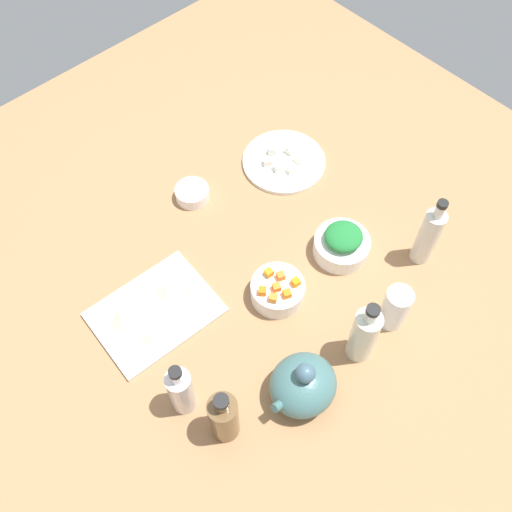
% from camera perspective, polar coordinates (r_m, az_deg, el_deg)
% --- Properties ---
extents(tabletop, '(1.90, 1.90, 0.03)m').
position_cam_1_polar(tabletop, '(1.46, 0.00, -1.36)').
color(tabletop, '#A0734B').
rests_on(tabletop, ground).
extents(cutting_board, '(0.30, 0.23, 0.01)m').
position_cam_1_polar(cutting_board, '(1.40, -10.05, -5.55)').
color(cutting_board, silver).
rests_on(cutting_board, tabletop).
extents(plate_tofu, '(0.23, 0.23, 0.01)m').
position_cam_1_polar(plate_tofu, '(1.64, 2.80, 9.40)').
color(plate_tofu, white).
rests_on(plate_tofu, tabletop).
extents(bowl_greens, '(0.14, 0.14, 0.05)m').
position_cam_1_polar(bowl_greens, '(1.46, 8.52, 0.97)').
color(bowl_greens, white).
rests_on(bowl_greens, tabletop).
extents(bowl_carrots, '(0.13, 0.13, 0.05)m').
position_cam_1_polar(bowl_carrots, '(1.38, 2.16, -3.46)').
color(bowl_carrots, white).
rests_on(bowl_carrots, tabletop).
extents(bowl_small_side, '(0.09, 0.09, 0.04)m').
position_cam_1_polar(bowl_small_side, '(1.56, -6.39, 6.24)').
color(bowl_small_side, white).
rests_on(bowl_small_side, tabletop).
extents(teapot, '(0.17, 0.14, 0.14)m').
position_cam_1_polar(teapot, '(1.26, 4.71, -12.69)').
color(teapot, '#416A6B').
rests_on(teapot, tabletop).
extents(bottle_0, '(0.06, 0.06, 0.21)m').
position_cam_1_polar(bottle_0, '(1.28, 10.71, -7.73)').
color(bottle_0, silver).
rests_on(bottle_0, tabletop).
extents(bottle_1, '(0.05, 0.05, 0.19)m').
position_cam_1_polar(bottle_1, '(1.23, -7.49, -13.19)').
color(bottle_1, silver).
rests_on(bottle_1, tabletop).
extents(bottle_2, '(0.06, 0.06, 0.19)m').
position_cam_1_polar(bottle_2, '(1.21, -3.25, -15.79)').
color(bottle_2, brown).
rests_on(bottle_2, tabletop).
extents(bottle_3, '(0.05, 0.05, 0.22)m').
position_cam_1_polar(bottle_3, '(1.44, 16.83, 1.97)').
color(bottle_3, silver).
rests_on(bottle_3, tabletop).
extents(drinking_glass_0, '(0.06, 0.06, 0.13)m').
position_cam_1_polar(drinking_glass_0, '(1.35, 13.72, -5.06)').
color(drinking_glass_0, white).
rests_on(drinking_glass_0, tabletop).
extents(carrot_cube_0, '(0.02, 0.02, 0.02)m').
position_cam_1_polar(carrot_cube_0, '(1.34, 2.05, -3.14)').
color(carrot_cube_0, orange).
rests_on(carrot_cube_0, bowl_carrots).
extents(carrot_cube_1, '(0.02, 0.02, 0.02)m').
position_cam_1_polar(carrot_cube_1, '(1.35, 3.99, -2.62)').
color(carrot_cube_1, orange).
rests_on(carrot_cube_1, bowl_carrots).
extents(carrot_cube_2, '(0.02, 0.02, 0.02)m').
position_cam_1_polar(carrot_cube_2, '(1.36, 1.28, -1.68)').
color(carrot_cube_2, orange).
rests_on(carrot_cube_2, bowl_carrots).
extents(carrot_cube_3, '(0.03, 0.03, 0.02)m').
position_cam_1_polar(carrot_cube_3, '(1.34, 0.64, -3.53)').
color(carrot_cube_3, orange).
rests_on(carrot_cube_3, bowl_carrots).
extents(carrot_cube_4, '(0.02, 0.02, 0.02)m').
position_cam_1_polar(carrot_cube_4, '(1.33, 3.12, -3.80)').
color(carrot_cube_4, orange).
rests_on(carrot_cube_4, bowl_carrots).
extents(carrot_cube_5, '(0.03, 0.03, 0.02)m').
position_cam_1_polar(carrot_cube_5, '(1.33, 1.73, -4.22)').
color(carrot_cube_5, orange).
rests_on(carrot_cube_5, bowl_carrots).
extents(carrot_cube_6, '(0.02, 0.02, 0.02)m').
position_cam_1_polar(carrot_cube_6, '(1.36, 2.59, -1.92)').
color(carrot_cube_6, orange).
rests_on(carrot_cube_6, bowl_carrots).
extents(chopped_greens_mound, '(0.11, 0.11, 0.04)m').
position_cam_1_polar(chopped_greens_mound, '(1.42, 8.75, 1.95)').
color(chopped_greens_mound, '#217634').
rests_on(chopped_greens_mound, bowl_greens).
extents(tofu_cube_0, '(0.03, 0.03, 0.02)m').
position_cam_1_polar(tofu_cube_0, '(1.60, 3.59, 8.69)').
color(tofu_cube_0, white).
rests_on(tofu_cube_0, plate_tofu).
extents(tofu_cube_1, '(0.03, 0.03, 0.02)m').
position_cam_1_polar(tofu_cube_1, '(1.62, 1.17, 9.42)').
color(tofu_cube_1, white).
rests_on(tofu_cube_1, plate_tofu).
extents(tofu_cube_2, '(0.03, 0.03, 0.02)m').
position_cam_1_polar(tofu_cube_2, '(1.61, 2.23, 8.87)').
color(tofu_cube_2, white).
rests_on(tofu_cube_2, plate_tofu).
extents(tofu_cube_3, '(0.03, 0.03, 0.02)m').
position_cam_1_polar(tofu_cube_3, '(1.65, 1.66, 10.51)').
color(tofu_cube_3, white).
rests_on(tofu_cube_3, plate_tofu).
extents(tofu_cube_4, '(0.03, 0.03, 0.02)m').
position_cam_1_polar(tofu_cube_4, '(1.63, 4.34, 9.71)').
color(tofu_cube_4, white).
rests_on(tofu_cube_4, plate_tofu).
extents(tofu_cube_5, '(0.02, 0.02, 0.02)m').
position_cam_1_polar(tofu_cube_5, '(1.65, 3.44, 10.57)').
color(tofu_cube_5, silver).
rests_on(tofu_cube_5, plate_tofu).
extents(dumpling_0, '(0.07, 0.07, 0.02)m').
position_cam_1_polar(dumpling_0, '(1.35, -10.35, -7.89)').
color(dumpling_0, beige).
rests_on(dumpling_0, cutting_board).
extents(dumpling_1, '(0.06, 0.06, 0.03)m').
position_cam_1_polar(dumpling_1, '(1.39, -6.37, -3.67)').
color(dumpling_1, beige).
rests_on(dumpling_1, cutting_board).
extents(dumpling_2, '(0.07, 0.06, 0.02)m').
position_cam_1_polar(dumpling_2, '(1.40, -11.95, -4.59)').
color(dumpling_2, beige).
rests_on(dumpling_2, cutting_board).
extents(dumpling_3, '(0.05, 0.05, 0.02)m').
position_cam_1_polar(dumpling_3, '(1.38, -8.88, -5.42)').
color(dumpling_3, beige).
rests_on(dumpling_3, cutting_board).
extents(dumpling_4, '(0.08, 0.08, 0.03)m').
position_cam_1_polar(dumpling_4, '(1.40, -8.79, -3.34)').
color(dumpling_4, beige).
rests_on(dumpling_4, cutting_board).
extents(dumpling_5, '(0.06, 0.06, 0.03)m').
position_cam_1_polar(dumpling_5, '(1.38, -13.35, -6.23)').
color(dumpling_5, beige).
rests_on(dumpling_5, cutting_board).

